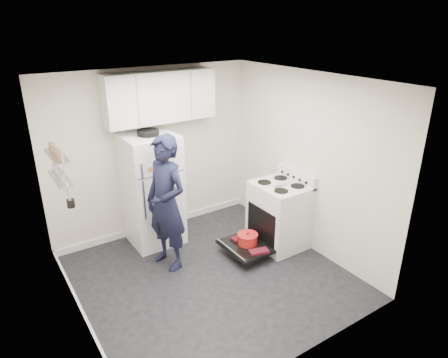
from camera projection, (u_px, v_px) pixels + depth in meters
room at (205, 191)px, 4.73m from camera, size 3.21×3.21×2.51m
electric_range at (278, 215)px, 5.76m from camera, size 0.66×0.76×1.10m
open_oven_door at (246, 243)px, 5.59m from camera, size 0.55×0.70×0.23m
refrigerator at (152, 190)px, 5.74m from camera, size 0.72×0.74×1.71m
upper_cabinets at (160, 97)px, 5.55m from camera, size 1.60×0.33×0.70m
wall_shelf_rack at (59, 167)px, 4.15m from camera, size 0.14×0.60×0.61m
person at (166, 204)px, 5.12m from camera, size 0.58×0.75×1.81m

